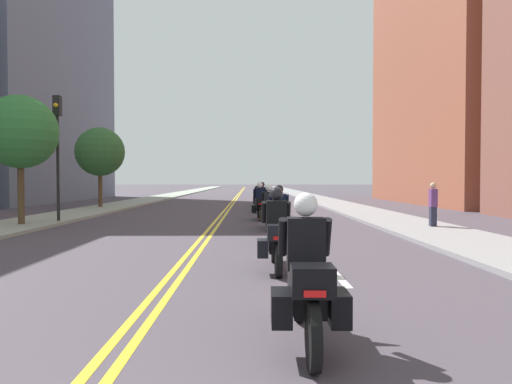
{
  "coord_description": "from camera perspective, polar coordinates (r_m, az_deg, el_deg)",
  "views": [
    {
      "loc": [
        1.37,
        -0.58,
        1.76
      ],
      "look_at": [
        1.64,
        20.01,
        1.22
      ],
      "focal_mm": 32.2,
      "sensor_mm": 36.0,
      "label": 1
    }
  ],
  "objects": [
    {
      "name": "centreline_yellow_outer",
      "position": [
        48.63,
        -2.21,
        -0.58
      ],
      "size": [
        0.12,
        132.0,
        0.01
      ],
      "primitive_type": "cube",
      "color": "yellow",
      "rests_on": "ground"
    },
    {
      "name": "motorcycle_3",
      "position": [
        16.46,
        1.67,
        -2.36
      ],
      "size": [
        0.78,
        2.31,
        1.61
      ],
      "rotation": [
        0.0,
        0.0,
        0.04
      ],
      "color": "black",
      "rests_on": "ground"
    },
    {
      "name": "street_tree_1",
      "position": [
        29.9,
        -18.82,
        4.74
      ],
      "size": [
        2.99,
        2.99,
        5.0
      ],
      "color": "brown",
      "rests_on": "ground"
    },
    {
      "name": "sidewalk_left",
      "position": [
        49.4,
        -11.01,
        -0.51
      ],
      "size": [
        2.95,
        144.0,
        0.12
      ],
      "primitive_type": "cube",
      "color": "gray",
      "rests_on": "ground"
    },
    {
      "name": "pedestrian_0",
      "position": [
        17.47,
        21.12,
        -1.54
      ],
      "size": [
        0.26,
        0.49,
        1.68
      ],
      "rotation": [
        0.0,
        0.0,
        1.47
      ],
      "color": "#232538",
      "rests_on": "ground"
    },
    {
      "name": "traffic_light_near",
      "position": [
        20.19,
        -23.43,
        6.37
      ],
      "size": [
        0.28,
        0.38,
        5.14
      ],
      "color": "black",
      "rests_on": "ground"
    },
    {
      "name": "sidewalk_right",
      "position": [
        48.99,
        6.38,
        -0.51
      ],
      "size": [
        2.95,
        144.0,
        0.12
      ],
      "primitive_type": "cube",
      "color": "gray",
      "rests_on": "ground"
    },
    {
      "name": "motorcycle_0",
      "position": [
        4.97,
        6.28,
        -11.17
      ],
      "size": [
        0.77,
        2.18,
        1.63
      ],
      "rotation": [
        0.0,
        0.0,
        -0.02
      ],
      "color": "black",
      "rests_on": "ground"
    },
    {
      "name": "lane_dashes_white",
      "position": [
        29.67,
        2.38,
        -1.9
      ],
      "size": [
        0.14,
        56.4,
        0.01
      ],
      "color": "silver",
      "rests_on": "ground"
    },
    {
      "name": "motorcycle_4",
      "position": [
        20.29,
        0.49,
        -1.61
      ],
      "size": [
        0.77,
        2.25,
        1.67
      ],
      "rotation": [
        0.0,
        0.0,
        0.03
      ],
      "color": "black",
      "rests_on": "ground"
    },
    {
      "name": "motorcycle_1",
      "position": [
        8.96,
        2.57,
        -5.6
      ],
      "size": [
        0.76,
        2.16,
        1.63
      ],
      "rotation": [
        0.0,
        0.0,
        -0.0
      ],
      "color": "black",
      "rests_on": "ground"
    },
    {
      "name": "motorcycle_7",
      "position": [
        31.97,
        0.45,
        -0.47
      ],
      "size": [
        0.77,
        2.11,
        1.63
      ],
      "rotation": [
        0.0,
        0.0,
        0.02
      ],
      "color": "black",
      "rests_on": "ground"
    },
    {
      "name": "centreline_yellow_inner",
      "position": [
        48.63,
        -2.5,
        -0.58
      ],
      "size": [
        0.12,
        132.0,
        0.01
      ],
      "primitive_type": "cube",
      "color": "yellow",
      "rests_on": "ground"
    },
    {
      "name": "motorcycle_6",
      "position": [
        28.12,
        0.41,
        -0.75
      ],
      "size": [
        0.77,
        2.09,
        1.6
      ],
      "rotation": [
        0.0,
        0.0,
        -0.01
      ],
      "color": "black",
      "rests_on": "ground"
    },
    {
      "name": "building_right_1",
      "position": [
        40.12,
        23.11,
        19.78
      ],
      "size": [
        6.77,
        19.19,
        28.85
      ],
      "color": "#964F39",
      "rests_on": "ground"
    },
    {
      "name": "building_left_1",
      "position": [
        44.61,
        -27.13,
        14.57
      ],
      "size": [
        9.12,
        21.79,
        23.95
      ],
      "color": "slate",
      "rests_on": "ground"
    },
    {
      "name": "street_tree_0",
      "position": [
        19.32,
        -27.24,
        6.62
      ],
      "size": [
        2.73,
        2.73,
        4.92
      ],
      "color": "#4D3B25",
      "rests_on": "ground"
    },
    {
      "name": "motorcycle_5",
      "position": [
        24.58,
        0.77,
        -1.03
      ],
      "size": [
        0.78,
        2.22,
        1.66
      ],
      "rotation": [
        0.0,
        0.0,
        -0.06
      ],
      "color": "black",
      "rests_on": "ground"
    },
    {
      "name": "motorcycle_2",
      "position": [
        13.03,
        2.88,
        -3.36
      ],
      "size": [
        0.77,
        2.16,
        1.63
      ],
      "rotation": [
        0.0,
        0.0,
        -0.01
      ],
      "color": "black",
      "rests_on": "ground"
    },
    {
      "name": "ground_plane",
      "position": [
        48.63,
        -2.36,
        -0.58
      ],
      "size": [
        264.0,
        264.0,
        0.0
      ],
      "primitive_type": "plane",
      "color": "#453D46"
    }
  ]
}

